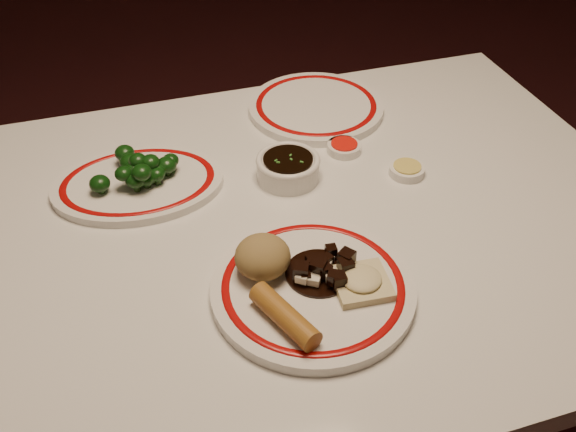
# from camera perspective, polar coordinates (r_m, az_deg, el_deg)

# --- Properties ---
(dining_table) EXTENTS (1.20, 0.90, 0.75)m
(dining_table) POSITION_cam_1_polar(r_m,az_deg,el_deg) (1.13, 1.26, -3.62)
(dining_table) COLOR white
(dining_table) RESTS_ON ground
(main_plate) EXTENTS (0.35, 0.35, 0.02)m
(main_plate) POSITION_cam_1_polar(r_m,az_deg,el_deg) (0.93, 2.22, -6.41)
(main_plate) COLOR white
(main_plate) RESTS_ON dining_table
(rice_mound) EXTENTS (0.08, 0.08, 0.06)m
(rice_mound) POSITION_cam_1_polar(r_m,az_deg,el_deg) (0.92, -2.27, -3.64)
(rice_mound) COLOR olive
(rice_mound) RESTS_ON main_plate
(spring_roll) EXTENTS (0.07, 0.12, 0.03)m
(spring_roll) POSITION_cam_1_polar(r_m,az_deg,el_deg) (0.86, -0.30, -8.86)
(spring_roll) COLOR #9E6927
(spring_roll) RESTS_ON main_plate
(fried_wonton) EXTENTS (0.08, 0.08, 0.02)m
(fried_wonton) POSITION_cam_1_polar(r_m,az_deg,el_deg) (0.92, 6.55, -5.78)
(fried_wonton) COLOR beige
(fried_wonton) RESTS_ON main_plate
(stirfry_heap) EXTENTS (0.11, 0.10, 0.03)m
(stirfry_heap) POSITION_cam_1_polar(r_m,az_deg,el_deg) (0.93, 3.01, -4.70)
(stirfry_heap) COLOR black
(stirfry_heap) RESTS_ON main_plate
(broccoli_plate) EXTENTS (0.32, 0.28, 0.02)m
(broccoli_plate) POSITION_cam_1_polar(r_m,az_deg,el_deg) (1.15, -13.17, 2.84)
(broccoli_plate) COLOR white
(broccoli_plate) RESTS_ON dining_table
(broccoli_pile) EXTENTS (0.16, 0.12, 0.05)m
(broccoli_pile) POSITION_cam_1_polar(r_m,az_deg,el_deg) (1.13, -13.03, 4.07)
(broccoli_pile) COLOR #23471C
(broccoli_pile) RESTS_ON broccoli_plate
(soy_bowl) EXTENTS (0.11, 0.11, 0.04)m
(soy_bowl) POSITION_cam_1_polar(r_m,az_deg,el_deg) (1.14, 0.00, 4.24)
(soy_bowl) COLOR white
(soy_bowl) RESTS_ON dining_table
(sweet_sour_dish) EXTENTS (0.06, 0.06, 0.02)m
(sweet_sour_dish) POSITION_cam_1_polar(r_m,az_deg,el_deg) (1.22, 5.00, 6.09)
(sweet_sour_dish) COLOR white
(sweet_sour_dish) RESTS_ON dining_table
(mustard_dish) EXTENTS (0.06, 0.06, 0.02)m
(mustard_dish) POSITION_cam_1_polar(r_m,az_deg,el_deg) (1.17, 10.51, 4.05)
(mustard_dish) COLOR white
(mustard_dish) RESTS_ON dining_table
(far_plate) EXTENTS (0.30, 0.30, 0.02)m
(far_plate) POSITION_cam_1_polar(r_m,az_deg,el_deg) (1.34, 2.51, 9.68)
(far_plate) COLOR white
(far_plate) RESTS_ON dining_table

